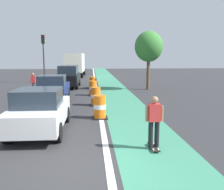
% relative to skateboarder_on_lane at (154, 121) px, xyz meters
% --- Properties ---
extents(ground_plane, '(100.00, 100.00, 0.00)m').
position_rel_skateboarder_on_lane_xyz_m(ground_plane, '(-2.39, -1.21, -0.91)').
color(ground_plane, '#2D2D30').
extents(bike_lane_strip, '(2.50, 80.00, 0.01)m').
position_rel_skateboarder_on_lane_xyz_m(bike_lane_strip, '(0.01, 10.79, -0.91)').
color(bike_lane_strip, '#387F60').
rests_on(bike_lane_strip, ground).
extents(lane_divider_stripe, '(0.20, 80.00, 0.01)m').
position_rel_skateboarder_on_lane_xyz_m(lane_divider_stripe, '(-1.49, 10.79, -0.91)').
color(lane_divider_stripe, silver).
rests_on(lane_divider_stripe, ground).
extents(skateboarder_on_lane, '(0.57, 0.80, 1.69)m').
position_rel_skateboarder_on_lane_xyz_m(skateboarder_on_lane, '(0.00, 0.00, 0.00)').
color(skateboarder_on_lane, black).
rests_on(skateboarder_on_lane, ground).
extents(parked_sedan_nearest, '(1.97, 4.13, 1.70)m').
position_rel_skateboarder_on_lane_xyz_m(parked_sedan_nearest, '(-3.91, 2.13, -0.08)').
color(parked_sedan_nearest, silver).
rests_on(parked_sedan_nearest, ground).
extents(parked_sedan_second, '(1.95, 4.12, 1.70)m').
position_rel_skateboarder_on_lane_xyz_m(parked_sedan_second, '(-4.41, 8.58, -0.08)').
color(parked_sedan_second, navy).
rests_on(parked_sedan_second, ground).
extents(parked_suv_third, '(2.00, 4.64, 2.04)m').
position_rel_skateboarder_on_lane_xyz_m(parked_suv_third, '(-4.02, 15.62, 0.12)').
color(parked_suv_third, black).
rests_on(parked_suv_third, ground).
extents(traffic_barrel_front, '(0.73, 0.73, 1.09)m').
position_rel_skateboarder_on_lane_xyz_m(traffic_barrel_front, '(-1.55, 3.97, -0.38)').
color(traffic_barrel_front, orange).
rests_on(traffic_barrel_front, ground).
extents(traffic_barrel_mid, '(0.73, 0.73, 1.09)m').
position_rel_skateboarder_on_lane_xyz_m(traffic_barrel_mid, '(-1.68, 7.01, -0.38)').
color(traffic_barrel_mid, orange).
rests_on(traffic_barrel_mid, ground).
extents(traffic_barrel_back, '(0.73, 0.73, 1.09)m').
position_rel_skateboarder_on_lane_xyz_m(traffic_barrel_back, '(-1.82, 10.70, -0.38)').
color(traffic_barrel_back, orange).
rests_on(traffic_barrel_back, ground).
extents(traffic_barrel_far, '(0.73, 0.73, 1.09)m').
position_rel_skateboarder_on_lane_xyz_m(traffic_barrel_far, '(-1.79, 14.26, -0.38)').
color(traffic_barrel_far, orange).
rests_on(traffic_barrel_far, ground).
extents(delivery_truck_down_block, '(2.56, 7.67, 3.23)m').
position_rel_skateboarder_on_lane_xyz_m(delivery_truck_down_block, '(-4.13, 27.97, 0.94)').
color(delivery_truck_down_block, silver).
rests_on(delivery_truck_down_block, ground).
extents(traffic_light_corner, '(0.41, 0.32, 5.10)m').
position_rel_skateboarder_on_lane_xyz_m(traffic_light_corner, '(-6.99, 19.70, 2.59)').
color(traffic_light_corner, '#2D2D2D').
rests_on(traffic_light_corner, ground).
extents(pedestrian_crossing, '(0.34, 0.20, 1.61)m').
position_rel_skateboarder_on_lane_xyz_m(pedestrian_crossing, '(-6.40, 11.93, -0.05)').
color(pedestrian_crossing, '#33333D').
rests_on(pedestrian_crossing, ground).
extents(street_tree_sidewalk, '(2.40, 2.40, 5.00)m').
position_rel_skateboarder_on_lane_xyz_m(street_tree_sidewalk, '(2.99, 13.55, 2.76)').
color(street_tree_sidewalk, brown).
rests_on(street_tree_sidewalk, ground).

